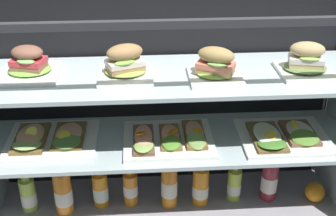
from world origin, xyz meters
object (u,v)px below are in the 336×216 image
(open_sandwich_tray_mid_left, at_px, (168,139))
(juice_bottle_back_right, at_px, (169,185))
(juice_bottle_back_center, at_px, (100,189))
(orange_fruit_beside_bottles, at_px, (315,192))
(open_sandwich_tray_near_left_corner, at_px, (283,136))
(plated_roll_sandwich_right_of_center, at_px, (29,65))
(juice_bottle_front_left_end, at_px, (130,188))
(juice_bottle_front_second, at_px, (28,194))
(juice_bottle_front_middle, at_px, (270,179))
(juice_bottle_front_fourth, at_px, (63,191))
(plated_roll_sandwich_far_right, at_px, (125,65))
(juice_bottle_tucked_behind, at_px, (201,186))
(plated_roll_sandwich_center, at_px, (216,67))
(plated_roll_sandwich_mid_right, at_px, (306,62))
(juice_bottle_front_right_end, at_px, (234,185))
(open_sandwich_tray_far_right, at_px, (49,139))

(open_sandwich_tray_mid_left, height_order, juice_bottle_back_right, open_sandwich_tray_mid_left)
(juice_bottle_back_center, height_order, juice_bottle_back_right, juice_bottle_back_right)
(orange_fruit_beside_bottles, bearing_deg, open_sandwich_tray_near_left_corner, -170.15)
(plated_roll_sandwich_right_of_center, bearing_deg, juice_bottle_front_left_end, 0.27)
(juice_bottle_front_second, bearing_deg, juice_bottle_front_middle, 0.11)
(juice_bottle_back_center, distance_m, orange_fruit_beside_bottles, 0.91)
(plated_roll_sandwich_right_of_center, xyz_separation_m, juice_bottle_front_fourth, (0.06, -0.03, -0.54))
(open_sandwich_tray_near_left_corner, bearing_deg, plated_roll_sandwich_far_right, 177.52)
(orange_fruit_beside_bottles, bearing_deg, juice_bottle_tucked_behind, 177.56)
(orange_fruit_beside_bottles, bearing_deg, juice_bottle_front_second, 178.65)
(plated_roll_sandwich_center, distance_m, juice_bottle_front_middle, 0.62)
(plated_roll_sandwich_mid_right, bearing_deg, juice_bottle_front_right_end, 165.57)
(juice_bottle_front_left_end, bearing_deg, open_sandwich_tray_near_left_corner, -6.08)
(juice_bottle_back_center, xyz_separation_m, juice_bottle_tucked_behind, (0.42, -0.01, 0.01))
(plated_roll_sandwich_right_of_center, distance_m, open_sandwich_tray_far_right, 0.30)
(juice_bottle_back_right, bearing_deg, open_sandwich_tray_mid_left, -100.87)
(juice_bottle_front_middle, bearing_deg, juice_bottle_front_second, -179.89)
(juice_bottle_front_fourth, bearing_deg, orange_fruit_beside_bottles, -0.18)
(juice_bottle_front_second, bearing_deg, open_sandwich_tray_near_left_corner, -3.39)
(plated_roll_sandwich_right_of_center, height_order, open_sandwich_tray_near_left_corner, plated_roll_sandwich_right_of_center)
(open_sandwich_tray_mid_left, bearing_deg, plated_roll_sandwich_far_right, 173.69)
(plated_roll_sandwich_mid_right, xyz_separation_m, open_sandwich_tray_near_left_corner, (-0.05, -0.01, -0.30))
(juice_bottle_front_fourth, distance_m, orange_fruit_beside_bottles, 1.05)
(juice_bottle_front_left_end, bearing_deg, juice_bottle_back_right, -5.97)
(open_sandwich_tray_far_right, distance_m, open_sandwich_tray_mid_left, 0.45)
(open_sandwich_tray_far_right, bearing_deg, juice_bottle_back_center, 7.93)
(open_sandwich_tray_far_right, xyz_separation_m, juice_bottle_tucked_behind, (0.59, 0.01, -0.26))
(open_sandwich_tray_near_left_corner, relative_size, juice_bottle_front_left_end, 1.77)
(plated_roll_sandwich_far_right, distance_m, juice_bottle_front_right_end, 0.72)
(open_sandwich_tray_near_left_corner, relative_size, juice_bottle_back_center, 1.68)
(juice_bottle_front_second, height_order, juice_bottle_front_middle, juice_bottle_front_middle)
(juice_bottle_tucked_behind, xyz_separation_m, orange_fruit_beside_bottles, (0.49, -0.02, -0.04))
(plated_roll_sandwich_right_of_center, relative_size, juice_bottle_tucked_behind, 0.95)
(open_sandwich_tray_far_right, xyz_separation_m, juice_bottle_front_middle, (0.88, 0.02, -0.25))
(plated_roll_sandwich_center, height_order, juice_bottle_front_right_end, plated_roll_sandwich_center)
(juice_bottle_front_fourth, relative_size, juice_bottle_back_center, 1.26)
(juice_bottle_back_center, bearing_deg, juice_bottle_back_right, -4.04)
(plated_roll_sandwich_far_right, bearing_deg, juice_bottle_front_middle, 3.58)
(juice_bottle_tucked_behind, distance_m, orange_fruit_beside_bottles, 0.49)
(open_sandwich_tray_near_left_corner, height_order, juice_bottle_back_right, open_sandwich_tray_near_left_corner)
(juice_bottle_back_center, distance_m, juice_bottle_front_right_end, 0.56)
(plated_roll_sandwich_right_of_center, relative_size, juice_bottle_front_second, 1.08)
(plated_roll_sandwich_far_right, bearing_deg, juice_bottle_front_right_end, 5.62)
(juice_bottle_front_left_end, bearing_deg, juice_bottle_front_middle, -0.13)
(plated_roll_sandwich_far_right, bearing_deg, orange_fruit_beside_bottles, 0.47)
(plated_roll_sandwich_far_right, height_order, plated_roll_sandwich_center, plated_roll_sandwich_far_right)
(juice_bottle_front_left_end, height_order, juice_bottle_front_middle, juice_bottle_front_middle)
(plated_roll_sandwich_center, bearing_deg, juice_bottle_back_right, 159.98)
(open_sandwich_tray_mid_left, bearing_deg, plated_roll_sandwich_mid_right, 0.68)
(plated_roll_sandwich_center, xyz_separation_m, open_sandwich_tray_far_right, (-0.62, 0.05, -0.30))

